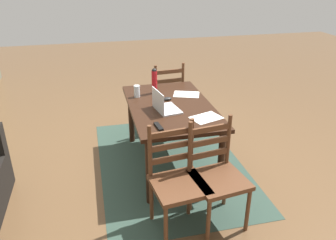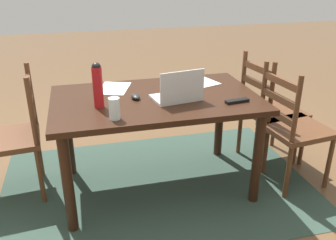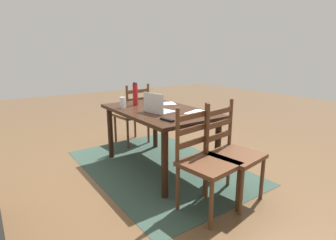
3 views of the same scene
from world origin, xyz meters
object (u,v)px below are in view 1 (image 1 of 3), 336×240
dining_table (170,113)px  computer_mouse (168,99)px  drinking_glass (137,91)px  chair_left_far (178,182)px  chair_left_near (217,176)px  tv_remote (158,126)px  chair_right_near (166,95)px  water_bottle (154,80)px  laptop (163,105)px

dining_table → computer_mouse: size_ratio=14.54×
drinking_glass → computer_mouse: (-0.18, -0.32, -0.05)m
chair_left_far → computer_mouse: size_ratio=9.50×
chair_left_far → chair_left_near: (-0.00, -0.35, 0.00)m
tv_remote → chair_left_near: bearing=121.9°
dining_table → chair_right_near: size_ratio=1.53×
dining_table → chair_right_near: chair_right_near is taller
chair_left_far → drinking_glass: size_ratio=7.00×
drinking_glass → water_bottle: bearing=-70.8°
chair_right_near → tv_remote: (-1.53, 0.42, 0.29)m
drinking_glass → tv_remote: (-0.84, -0.08, -0.06)m
drinking_glass → tv_remote: size_ratio=0.80×
laptop → tv_remote: size_ratio=2.07×
chair_left_far → chair_right_near: (2.03, -0.36, 0.00)m
chair_left_far → tv_remote: size_ratio=5.59×
chair_left_near → drinking_glass: 1.47m
dining_table → chair_left_far: size_ratio=1.53×
laptop → chair_left_far: bearing=175.2°
water_bottle → chair_left_near: bearing=-169.4°
drinking_glass → laptop: bearing=-155.7°
computer_mouse → dining_table: bearing=172.4°
chair_right_near → drinking_glass: (-0.69, 0.50, 0.35)m
chair_right_near → chair_left_near: bearing=179.7°
chair_left_near → computer_mouse: size_ratio=9.50×
dining_table → laptop: size_ratio=4.13×
chair_right_near → computer_mouse: size_ratio=9.50×
dining_table → water_bottle: (0.40, 0.09, 0.25)m
drinking_glass → computer_mouse: bearing=-119.6°
drinking_glass → computer_mouse: drinking_glass is taller
chair_left_far → drinking_glass: (1.34, 0.13, 0.35)m
drinking_glass → tv_remote: bearing=-174.8°
chair_left_far → chair_left_near: 0.35m
chair_left_far → laptop: bearing=-4.8°
laptop → chair_left_near: bearing=-162.5°
chair_left_near → water_bottle: water_bottle is taller
chair_right_near → chair_left_far: bearing=169.9°
laptop → dining_table: bearing=-38.3°
water_bottle → computer_mouse: bearing=-159.3°
laptop → computer_mouse: bearing=-21.4°
water_bottle → computer_mouse: size_ratio=3.01×
dining_table → chair_left_far: 1.05m
computer_mouse → chair_left_far: bearing=164.4°
dining_table → drinking_glass: 0.48m
computer_mouse → tv_remote: bearing=153.3°
chair_left_far → tv_remote: (0.50, 0.06, 0.29)m
dining_table → chair_left_far: chair_left_far is taller
water_bottle → tv_remote: (-0.92, 0.14, -0.15)m
chair_left_near → laptop: laptop is taller
dining_table → tv_remote: 0.58m
chair_left_far → water_bottle: (1.42, -0.09, 0.44)m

